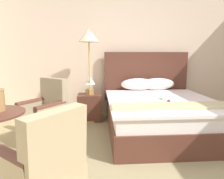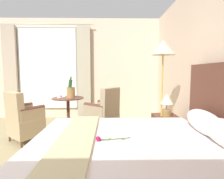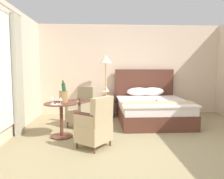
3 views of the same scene
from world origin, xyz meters
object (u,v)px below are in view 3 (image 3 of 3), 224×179
object	(u,v)px
snack_plate	(55,104)
armchair_facing_bed	(95,125)
floor_lamp_brass	(106,63)
champagne_bucket	(63,95)
wine_glass_near_edge	(61,99)
bedside_lamp	(105,91)
wine_glass_near_bucket	(52,98)
nightstand	(105,107)
armchair_by_window	(82,109)
side_table_round	(61,117)
bed	(151,108)

from	to	relation	value
snack_plate	armchair_facing_bed	world-z (taller)	armchair_facing_bed
floor_lamp_brass	champagne_bucket	distance (m)	2.11
wine_glass_near_edge	snack_plate	xyz separation A→B (m)	(-0.12, 0.02, -0.10)
champagne_bucket	floor_lamp_brass	bearing A→B (deg)	61.71
floor_lamp_brass	wine_glass_near_edge	distance (m)	2.36
bedside_lamp	wine_glass_near_bucket	world-z (taller)	bedside_lamp
nightstand	champagne_bucket	distance (m)	2.15
armchair_by_window	armchair_facing_bed	world-z (taller)	armchair_by_window
floor_lamp_brass	wine_glass_near_bucket	world-z (taller)	floor_lamp_brass
side_table_round	armchair_by_window	distance (m)	0.89
wine_glass_near_edge	armchair_by_window	xyz separation A→B (m)	(0.34, 1.01, -0.40)
bedside_lamp	snack_plate	bearing A→B (deg)	-117.04
snack_plate	champagne_bucket	bearing A→B (deg)	62.55
wine_glass_near_bucket	armchair_by_window	distance (m)	1.00
floor_lamp_brass	wine_glass_near_bucket	bearing A→B (deg)	-123.95
nightstand	floor_lamp_brass	size ratio (longest dim) A/B	0.30
champagne_bucket	wine_glass_near_bucket	bearing A→B (deg)	179.24
bed	snack_plate	world-z (taller)	bed
armchair_by_window	floor_lamp_brass	bearing A→B (deg)	58.55
bed	armchair_facing_bed	world-z (taller)	bed
nightstand	snack_plate	xyz separation A→B (m)	(-1.07, -2.09, 0.46)
nightstand	bedside_lamp	size ratio (longest dim) A/B	1.39
armchair_by_window	wine_glass_near_edge	bearing A→B (deg)	-108.40
side_table_round	snack_plate	xyz separation A→B (m)	(-0.09, -0.17, 0.30)
floor_lamp_brass	side_table_round	world-z (taller)	floor_lamp_brass
bed	snack_plate	distance (m)	2.72
wine_glass_near_edge	snack_plate	world-z (taller)	wine_glass_near_edge
nightstand	armchair_facing_bed	bearing A→B (deg)	-95.56
bed	wine_glass_near_bucket	distance (m)	2.70
champagne_bucket	armchair_facing_bed	world-z (taller)	champagne_bucket
side_table_round	armchair_facing_bed	bearing A→B (deg)	-42.18
bed	wine_glass_near_bucket	xyz separation A→B (m)	(-2.40, -1.16, 0.47)
bed	armchair_by_window	distance (m)	1.89
bed	floor_lamp_brass	xyz separation A→B (m)	(-1.22, 0.59, 1.23)
bed	nightstand	bearing A→B (deg)	151.21
bed	side_table_round	size ratio (longest dim) A/B	2.92
bedside_lamp	champagne_bucket	xyz separation A→B (m)	(-0.93, -1.84, 0.10)
wine_glass_near_edge	snack_plate	size ratio (longest dim) A/B	0.78
wine_glass_near_bucket	side_table_round	bearing A→B (deg)	-22.65
armchair_facing_bed	bedside_lamp	bearing A→B (deg)	84.44
armchair_facing_bed	floor_lamp_brass	bearing A→B (deg)	84.09
armchair_facing_bed	armchair_by_window	bearing A→B (deg)	103.85
bedside_lamp	armchair_by_window	xyz separation A→B (m)	(-0.61, -1.10, -0.34)
armchair_by_window	armchair_facing_bed	xyz separation A→B (m)	(0.36, -1.47, -0.02)
champagne_bucket	armchair_by_window	distance (m)	0.92
nightstand	floor_lamp_brass	xyz separation A→B (m)	(0.01, -0.09, 1.31)
nightstand	armchair_facing_bed	world-z (taller)	armchair_facing_bed
wine_glass_near_edge	nightstand	bearing A→B (deg)	65.79
bed	wine_glass_near_edge	size ratio (longest dim) A/B	13.98
wine_glass_near_edge	armchair_by_window	bearing A→B (deg)	71.60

